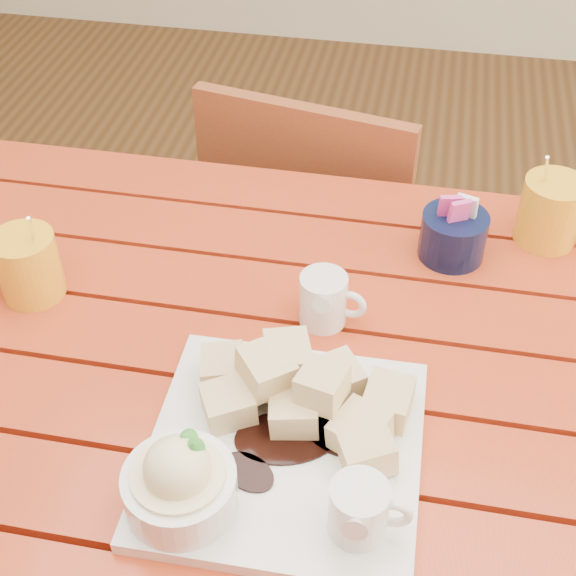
% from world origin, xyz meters
% --- Properties ---
extents(table, '(1.20, 0.79, 0.75)m').
position_xyz_m(table, '(0.00, 0.00, 0.64)').
color(table, '#A32B15').
rests_on(table, ground).
extents(dessert_plate, '(0.29, 0.29, 0.12)m').
position_xyz_m(dessert_plate, '(0.01, -0.16, 0.78)').
color(dessert_plate, white).
rests_on(dessert_plate, table).
extents(coffee_mug_left, '(0.12, 0.08, 0.14)m').
position_xyz_m(coffee_mug_left, '(-0.35, 0.05, 0.80)').
color(coffee_mug_left, '#F6A91F').
rests_on(coffee_mug_left, table).
extents(coffee_mug_right, '(0.12, 0.09, 0.14)m').
position_xyz_m(coffee_mug_right, '(0.32, 0.29, 0.80)').
color(coffee_mug_right, '#F6A91F').
rests_on(coffee_mug_right, table).
extents(cream_pitcher, '(0.09, 0.07, 0.07)m').
position_xyz_m(cream_pitcher, '(0.04, 0.07, 0.79)').
color(cream_pitcher, white).
rests_on(cream_pitcher, table).
extents(sugar_caddy, '(0.09, 0.09, 0.10)m').
position_xyz_m(sugar_caddy, '(0.19, 0.23, 0.79)').
color(sugar_caddy, black).
rests_on(sugar_caddy, table).
extents(chair_far, '(0.45, 0.45, 0.82)m').
position_xyz_m(chair_far, '(-0.04, 0.58, 0.46)').
color(chair_far, brown).
rests_on(chair_far, ground).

